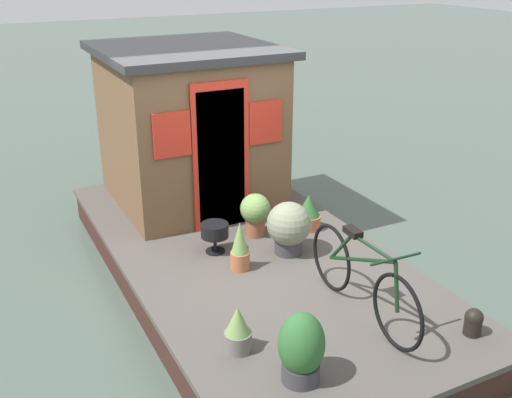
# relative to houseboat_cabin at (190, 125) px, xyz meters

# --- Properties ---
(ground_plane) EXTENTS (60.00, 60.00, 0.00)m
(ground_plane) POSITION_rel_houseboat_cabin_xyz_m (-1.72, 0.00, -1.47)
(ground_plane) COLOR #47564C
(houseboat_deck) EXTENTS (5.66, 2.81, 0.43)m
(houseboat_deck) POSITION_rel_houseboat_cabin_xyz_m (-1.72, 0.00, -1.25)
(houseboat_deck) COLOR #4C4742
(houseboat_deck) RESTS_ON ground_plane
(houseboat_cabin) EXTENTS (2.19, 2.17, 2.06)m
(houseboat_cabin) POSITION_rel_houseboat_cabin_xyz_m (0.00, 0.00, 0.00)
(houseboat_cabin) COLOR brown
(houseboat_cabin) RESTS_ON houseboat_deck
(bicycle) EXTENTS (1.75, 0.50, 0.82)m
(bicycle) POSITION_rel_houseboat_cabin_xyz_m (-3.37, -0.35, -0.66)
(bicycle) COLOR black
(bicycle) RESTS_ON houseboat_deck
(potted_plant_succulent) EXTENTS (0.50, 0.50, 0.60)m
(potted_plant_succulent) POSITION_rel_houseboat_cabin_xyz_m (-1.99, -0.37, -0.72)
(potted_plant_succulent) COLOR #38383D
(potted_plant_succulent) RESTS_ON houseboat_deck
(potted_plant_rosemary) EXTENTS (0.37, 0.37, 0.61)m
(potted_plant_rosemary) POSITION_rel_houseboat_cabin_xyz_m (-3.92, 0.62, -0.74)
(potted_plant_rosemary) COLOR #38383D
(potted_plant_rosemary) RESTS_ON houseboat_deck
(potted_plant_sage) EXTENTS (0.21, 0.21, 0.55)m
(potted_plant_sage) POSITION_rel_houseboat_cabin_xyz_m (-2.07, 0.27, -0.78)
(potted_plant_sage) COLOR #B2603D
(potted_plant_sage) RESTS_ON houseboat_deck
(potted_plant_geranium) EXTENTS (0.36, 0.36, 0.52)m
(potted_plant_geranium) POSITION_rel_houseboat_cabin_xyz_m (-1.41, -0.25, -0.74)
(potted_plant_geranium) COLOR #935138
(potted_plant_geranium) RESTS_ON houseboat_deck
(potted_plant_ivy) EXTENTS (0.24, 0.24, 0.43)m
(potted_plant_ivy) POSITION_rel_houseboat_cabin_xyz_m (-3.34, 0.90, -0.84)
(potted_plant_ivy) COLOR slate
(potted_plant_ivy) RESTS_ON houseboat_deck
(potted_plant_fern) EXTENTS (0.31, 0.31, 0.44)m
(potted_plant_fern) POSITION_rel_houseboat_cabin_xyz_m (-1.53, -0.91, -0.83)
(potted_plant_fern) COLOR #B2603D
(potted_plant_fern) RESTS_ON houseboat_deck
(charcoal_grill) EXTENTS (0.31, 0.31, 0.35)m
(charcoal_grill) POSITION_rel_houseboat_cabin_xyz_m (-1.60, 0.36, -0.79)
(charcoal_grill) COLOR black
(charcoal_grill) RESTS_ON houseboat_deck
(mooring_bollard) EXTENTS (0.16, 0.16, 0.25)m
(mooring_bollard) POSITION_rel_houseboat_cabin_xyz_m (-4.08, -1.06, -0.91)
(mooring_bollard) COLOR black
(mooring_bollard) RESTS_ON houseboat_deck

